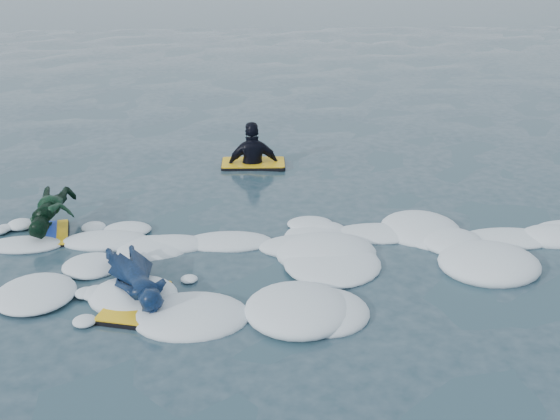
% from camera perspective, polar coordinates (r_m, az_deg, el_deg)
% --- Properties ---
extents(ground, '(120.00, 120.00, 0.00)m').
position_cam_1_polar(ground, '(7.89, -7.06, -7.59)').
color(ground, '#19303E').
rests_on(ground, ground).
extents(foam_band, '(12.00, 3.10, 0.30)m').
position_cam_1_polar(foam_band, '(8.80, -6.64, -4.21)').
color(foam_band, white).
rests_on(foam_band, ground).
extents(prone_woman_unit, '(1.07, 1.59, 0.38)m').
position_cam_1_polar(prone_woman_unit, '(8.06, -11.56, -5.61)').
color(prone_woman_unit, black).
rests_on(prone_woman_unit, ground).
extents(prone_child_unit, '(0.64, 1.30, 0.49)m').
position_cam_1_polar(prone_child_unit, '(9.96, -18.02, -0.34)').
color(prone_child_unit, black).
rests_on(prone_child_unit, ground).
extents(waiting_rider_unit, '(1.11, 0.63, 1.64)m').
position_cam_1_polar(waiting_rider_unit, '(12.11, -2.18, 3.44)').
color(waiting_rider_unit, black).
rests_on(waiting_rider_unit, ground).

